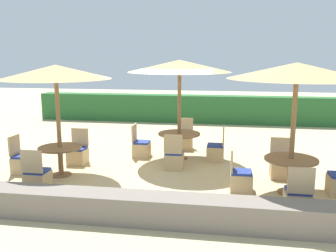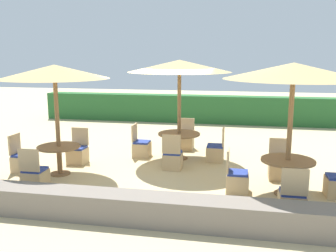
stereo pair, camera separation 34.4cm
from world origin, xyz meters
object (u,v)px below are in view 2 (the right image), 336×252
Objects in this scene: patio_chair_front_right_south at (292,201)px; parasol_center at (179,66)px; patio_chair_front_left_south at (35,177)px; patio_chair_center_north at (186,141)px; parasol_front_left at (54,72)px; round_table_front_left at (59,152)px; patio_chair_front_right_north at (279,168)px; patio_chair_front_left_west at (23,161)px; round_table_front_right at (287,167)px; parasol_front_right at (294,72)px; patio_chair_center_west at (141,148)px; patio_chair_front_right_west at (237,180)px; round_table_center at (179,138)px; patio_chair_center_east at (216,152)px; patio_chair_front_left_north at (78,154)px; patio_chair_center_south at (173,159)px.

parasol_center is at bearing 128.27° from patio_chair_front_right_south.
patio_chair_front_right_south is (5.25, -0.36, 0.00)m from patio_chair_front_left_south.
parasol_front_left is (-2.65, -2.96, 2.19)m from patio_chair_center_north.
patio_chair_front_right_north is (5.16, 0.65, -0.28)m from round_table_front_left.
patio_chair_front_left_west reaches higher than round_table_front_right.
patio_chair_center_north is at bearing 127.93° from parasol_front_right.
patio_chair_center_west is 4.89m from parasol_front_right.
parasol_front_left is 2.82× the size of patio_chair_front_right_north.
patio_chair_center_west is at bearing -130.71° from patio_chair_front_right_west.
round_table_center is 4.20m from patio_chair_front_right_south.
parasol_front_right is at bearing 58.69° from patio_chair_center_west.
parasol_center reaches higher than round_table_front_left.
patio_chair_front_left_west is 6.63m from parasol_front_right.
patio_chair_front_left_north is (-3.59, -0.90, 0.00)m from patio_chair_center_east.
patio_chair_front_left_south is (-0.06, -1.02, -0.28)m from round_table_front_left.
patio_chair_center_south is at bearing 19.37° from round_table_front_left.
patio_chair_center_west and patio_chair_center_south have the same top height.
patio_chair_front_left_south is (-0.09, -1.98, 0.00)m from patio_chair_front_left_north.
patio_chair_front_left_north is at bearing 131.31° from patio_chair_front_left_west.
parasol_front_right is (2.61, -2.24, 1.94)m from round_table_center.
parasol_center is at bearing -159.76° from patio_chair_front_left_north.
patio_chair_front_left_south is (-0.06, -1.02, -2.19)m from parasol_front_left.
round_table_front_right is at bearing 93.44° from patio_chair_front_right_north.
round_table_center is at bearing 47.72° from patio_chair_front_left_south.
parasol_front_right is at bearing -40.65° from round_table_center.
patio_chair_front_left_south is 1.00× the size of patio_chair_front_right_west.
patio_chair_center_east is at bearing 126.03° from parasol_front_right.
patio_chair_front_left_west is (-1.00, 0.04, -0.28)m from round_table_front_left.
round_table_front_left is (-2.65, -2.96, 0.28)m from patio_chair_center_north.
round_table_front_left is 1.09× the size of patio_chair_front_right_south.
patio_chair_center_south is 3.52m from parasol_front_left.
round_table_front_left is at bearing 165.11° from patio_chair_front_right_south.
patio_chair_front_right_north and patio_chair_front_right_west have the same top height.
patio_chair_center_west is at bearing 179.74° from round_table_center.
parasol_center is 1.95m from round_table_center.
patio_chair_center_east is 1.38m from patio_chair_center_south.
round_table_center is 1.06× the size of round_table_front_right.
patio_chair_front_right_north is (5.22, 1.68, 0.00)m from patio_chair_front_left_south.
patio_chair_center_south is at bearing 88.85° from patio_chair_center_north.
patio_chair_center_north and patio_chair_front_left_north have the same top height.
patio_chair_center_south is 3.29m from patio_chair_front_left_south.
patio_chair_center_north is at bearing 41.44° from patio_chair_center_east.
patio_chair_center_west is at bearing -147.35° from patio_chair_front_left_north.
patio_chair_front_right_north is (3.64, -1.25, 0.00)m from patio_chair_center_west.
round_table_front_right is at bearing 127.93° from patio_chair_center_north.
patio_chair_center_south is 3.68m from parasol_front_right.
patio_chair_front_right_north is (2.56, -1.25, -2.27)m from parasol_center.
round_table_front_right is at bearing 88.71° from patio_chair_front_right_south.
patio_chair_center_east is (2.10, -0.05, 0.00)m from patio_chair_center_west.
parasol_front_right is at bearing 86.47° from patio_chair_front_left_west.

